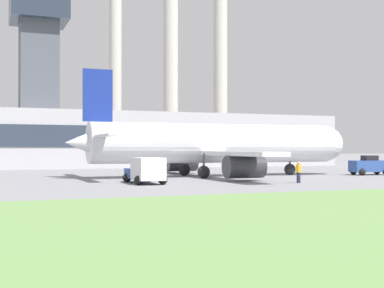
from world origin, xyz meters
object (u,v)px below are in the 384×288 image
(pushback_tug, at_px, (370,166))
(ground_crew_person, at_px, (299,172))
(airplane, at_px, (214,145))
(baggage_truck, at_px, (146,171))

(pushback_tug, relative_size, ground_crew_person, 2.43)
(airplane, distance_m, baggage_truck, 11.86)
(baggage_truck, distance_m, ground_crew_person, 11.59)
(airplane, distance_m, pushback_tug, 16.13)
(pushback_tug, height_order, ground_crew_person, pushback_tug)
(pushback_tug, bearing_deg, airplane, 170.10)
(airplane, bearing_deg, ground_crew_person, -78.54)
(airplane, distance_m, ground_crew_person, 11.42)
(ground_crew_person, bearing_deg, pushback_tug, 31.37)
(baggage_truck, bearing_deg, ground_crew_person, -16.94)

